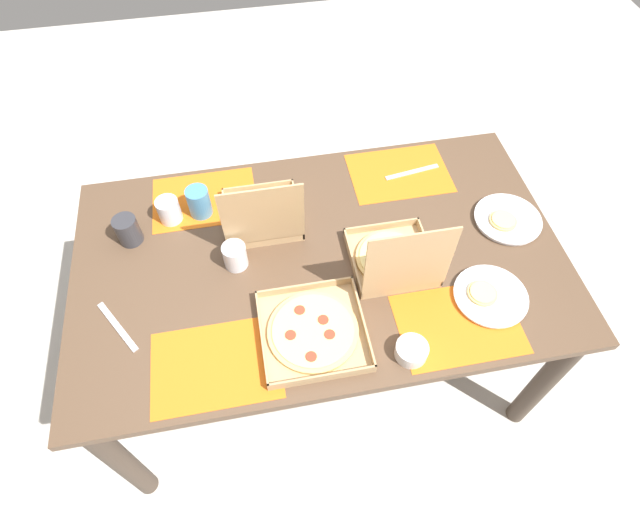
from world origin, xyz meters
The scene contains 18 objects.
ground_plane centered at (0.00, 0.00, 0.00)m, with size 6.00×6.00×0.00m, color beige.
dining_table centered at (0.00, 0.00, 0.62)m, with size 1.58×0.94×0.72m.
placemat_near_left centered at (-0.36, -0.32, 0.72)m, with size 0.36×0.26×0.00m, color orange.
placemat_near_right centered at (0.36, -0.32, 0.72)m, with size 0.36×0.26×0.00m, color orange.
placemat_far_left centered at (-0.36, 0.32, 0.72)m, with size 0.36×0.26×0.00m, color orange.
placemat_far_right centered at (0.36, 0.32, 0.72)m, with size 0.36×0.26×0.00m, color orange.
pizza_box_corner_right centered at (-0.22, 0.09, 0.77)m, with size 0.26×0.26×0.29m.
pizza_box_center centered at (0.16, -0.17, 0.77)m, with size 0.25×0.28×0.29m.
pizza_box_edge_far centered at (0.07, 0.27, 0.74)m, with size 0.30×0.30×0.04m.
plate_far_right centered at (-0.48, 0.25, 0.73)m, with size 0.23×0.23×0.03m.
plate_middle centered at (-0.65, -0.03, 0.73)m, with size 0.23×0.23×0.03m.
cup_clear_right centered at (0.37, -0.26, 0.78)m, with size 0.08×0.08×0.11m, color teal.
cup_clear_left centered at (0.60, -0.18, 0.77)m, with size 0.08×0.08×0.10m, color #333338.
cup_spare centered at (0.47, -0.25, 0.77)m, with size 0.08×0.08×0.09m, color silver.
cup_dark centered at (0.27, -0.02, 0.77)m, with size 0.07×0.07×0.09m, color silver.
condiment_bowl centered at (-0.19, 0.39, 0.75)m, with size 0.09×0.09×0.04m, color white.
knife_by_near_left centered at (-0.40, -0.31, 0.73)m, with size 0.21×0.02×0.01m, color #B7B7BC.
knife_by_near_right centered at (0.63, 0.15, 0.73)m, with size 0.21×0.02×0.01m, color #B7B7BC.
Camera 1 is at (0.18, 0.96, 2.05)m, focal length 28.49 mm.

